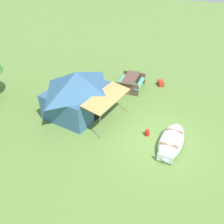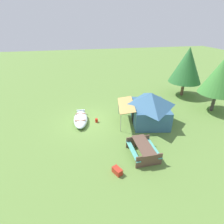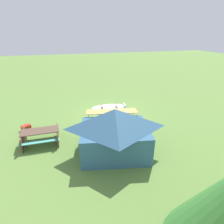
{
  "view_description": "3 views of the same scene",
  "coord_description": "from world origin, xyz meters",
  "px_view_note": "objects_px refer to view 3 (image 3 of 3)",
  "views": [
    {
      "loc": [
        -8.87,
        -1.08,
        7.45
      ],
      "look_at": [
        0.23,
        2.2,
        0.93
      ],
      "focal_mm": 38.44,
      "sensor_mm": 36.0,
      "label": 1
    },
    {
      "loc": [
        12.08,
        -1.0,
        7.03
      ],
      "look_at": [
        0.25,
        1.6,
        0.78
      ],
      "focal_mm": 28.34,
      "sensor_mm": 36.0,
      "label": 2
    },
    {
      "loc": [
        3.17,
        11.79,
        5.67
      ],
      "look_at": [
        0.35,
        1.76,
        1.04
      ],
      "focal_mm": 29.44,
      "sensor_mm": 36.0,
      "label": 3
    }
  ],
  "objects_px": {
    "picnic_table": "(41,135)",
    "fuel_can": "(109,116)",
    "cooler_box": "(26,128)",
    "canvas_cabin_tent": "(115,131)",
    "beached_rowboat": "(109,108)"
  },
  "relations": [
    {
      "from": "beached_rowboat",
      "to": "fuel_can",
      "type": "bearing_deg",
      "value": 75.13
    },
    {
      "from": "beached_rowboat",
      "to": "cooler_box",
      "type": "xyz_separation_m",
      "value": [
        5.72,
        1.52,
        -0.09
      ]
    },
    {
      "from": "beached_rowboat",
      "to": "cooler_box",
      "type": "distance_m",
      "value": 5.92
    },
    {
      "from": "cooler_box",
      "to": "picnic_table",
      "type": "bearing_deg",
      "value": 119.7
    },
    {
      "from": "beached_rowboat",
      "to": "fuel_can",
      "type": "xyz_separation_m",
      "value": [
        0.32,
        1.2,
        -0.1
      ]
    },
    {
      "from": "beached_rowboat",
      "to": "canvas_cabin_tent",
      "type": "xyz_separation_m",
      "value": [
        1.08,
        5.2,
        0.99
      ]
    },
    {
      "from": "canvas_cabin_tent",
      "to": "cooler_box",
      "type": "xyz_separation_m",
      "value": [
        4.65,
        -3.68,
        -1.08
      ]
    },
    {
      "from": "canvas_cabin_tent",
      "to": "cooler_box",
      "type": "distance_m",
      "value": 6.02
    },
    {
      "from": "canvas_cabin_tent",
      "to": "picnic_table",
      "type": "distance_m",
      "value": 4.16
    },
    {
      "from": "picnic_table",
      "to": "fuel_can",
      "type": "height_order",
      "value": "picnic_table"
    },
    {
      "from": "fuel_can",
      "to": "beached_rowboat",
      "type": "bearing_deg",
      "value": -104.87
    },
    {
      "from": "cooler_box",
      "to": "fuel_can",
      "type": "bearing_deg",
      "value": -176.59
    },
    {
      "from": "beached_rowboat",
      "to": "picnic_table",
      "type": "bearing_deg",
      "value": 35.1
    },
    {
      "from": "beached_rowboat",
      "to": "picnic_table",
      "type": "height_order",
      "value": "picnic_table"
    },
    {
      "from": "cooler_box",
      "to": "beached_rowboat",
      "type": "bearing_deg",
      "value": -165.15
    }
  ]
}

